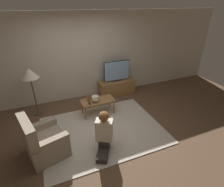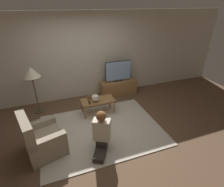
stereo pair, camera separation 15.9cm
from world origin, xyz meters
The scene contains 12 objects.
ground_plane centered at (0.00, 0.00, 0.00)m, with size 10.00×10.00×0.00m, color brown.
wall_back centered at (0.00, 1.93, 1.30)m, with size 10.00×0.06×2.60m.
rug centered at (0.00, 0.00, 0.01)m, with size 2.83×2.15×0.02m.
tv_stand centered at (1.08, 1.63, 0.24)m, with size 1.19×0.42×0.49m.
tv centered at (1.08, 1.63, 0.82)m, with size 0.87×0.08×0.67m.
coffee_table centered at (0.13, 0.74, 0.37)m, with size 0.89×0.43×0.42m.
floor_lamp centered at (-1.44, 1.39, 1.14)m, with size 0.46×0.46×1.33m.
armchair centered at (-1.32, -0.27, 0.30)m, with size 0.88×0.92×0.93m.
person_kneeling centered at (-0.17, -0.61, 0.48)m, with size 0.62×0.84×0.93m.
picture_frame centered at (-0.09, 0.80, 0.50)m, with size 0.11×0.01×0.15m.
table_lamp centered at (0.04, 0.68, 0.53)m, with size 0.18×0.18×0.17m.
remote centered at (-0.13, 0.65, 0.43)m, with size 0.04×0.15×0.02m.
Camera 1 is at (-1.06, -3.21, 2.78)m, focal length 28.00 mm.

